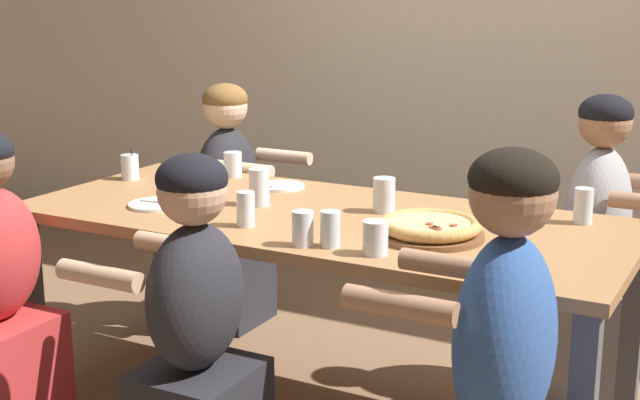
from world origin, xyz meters
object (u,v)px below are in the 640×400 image
Objects in this scene: diner_near_center at (197,352)px; drinking_glass_i at (583,208)px; empty_plate_b at (281,186)px; pizza_board_main at (430,228)px; empty_plate_a at (189,179)px; drinking_glass_d at (384,197)px; drinking_glass_a at (375,239)px; diner_far_right at (596,262)px; drinking_glass_f at (259,189)px; drinking_glass_e at (303,231)px; drinking_glass_b at (330,230)px; drinking_glass_g at (246,211)px; drinking_glass_c at (516,196)px; empty_plate_c at (158,204)px; diner_far_left at (229,214)px; cocktail_glass_blue at (130,168)px; drinking_glass_h at (233,166)px.

drinking_glass_i is at bearing -42.05° from diner_near_center.
pizza_board_main is at bearing -26.70° from empty_plate_b.
drinking_glass_d reaches higher than empty_plate_a.
drinking_glass_a is 1.16m from diner_far_right.
diner_far_right is (1.08, 0.67, -0.30)m from drinking_glass_f.
drinking_glass_e is 0.48m from diner_near_center.
drinking_glass_b is 0.96× the size of drinking_glass_g.
drinking_glass_c is at bearing 72.01° from pizza_board_main.
empty_plate_c is 0.82m from drinking_glass_d.
diner_far_right reaches higher than diner_far_left.
diner_far_right reaches higher than drinking_glass_g.
cocktail_glass_blue is (-0.39, 0.31, 0.04)m from empty_plate_c.
diner_near_center reaches higher than drinking_glass_e.
drinking_glass_d is 0.84m from drinking_glass_h.
drinking_glass_b is 1.08× the size of drinking_glass_h.
drinking_glass_g is (-0.33, -0.39, -0.00)m from drinking_glass_d.
pizza_board_main is at bearing -9.45° from cocktail_glass_blue.
drinking_glass_f is (-0.47, 0.35, 0.01)m from drinking_glass_b.
drinking_glass_i is (0.47, 0.65, 0.01)m from drinking_glass_a.
drinking_glass_c is at bearing 28.25° from drinking_glass_d.
diner_near_center reaches higher than empty_plate_a.
drinking_glass_e reaches higher than empty_plate_c.
diner_far_left is (-0.71, 0.94, -0.31)m from drinking_glass_g.
empty_plate_a is at bearing 22.51° from cocktail_glass_blue.
drinking_glass_d is 0.50m from drinking_glass_e.
drinking_glass_f is (0.48, -0.22, 0.05)m from empty_plate_a.
pizza_board_main is at bearing 40.85° from drinking_glass_e.
empty_plate_b is at bearing -179.42° from drinking_glass_i.
drinking_glass_a is 0.09× the size of diner_near_center.
drinking_glass_e is at bearing -31.25° from diner_near_center.
drinking_glass_d is at bearing 84.62° from drinking_glass_e.
drinking_glass_g is (-0.28, 0.11, 0.00)m from drinking_glass_e.
pizza_board_main is at bearing -133.76° from drinking_glass_i.
pizza_board_main is 0.26m from drinking_glass_a.
diner_far_right reaches higher than drinking_glass_e.
drinking_glass_d is at bearing 93.86° from drinking_glass_b.
drinking_glass_b is at bearing -40.74° from drinking_glass_h.
drinking_glass_d reaches higher than drinking_glass_b.
drinking_glass_f is at bearing 41.50° from diner_far_left.
empty_plate_a is 1.63× the size of cocktail_glass_blue.
drinking_glass_i is (1.46, -0.07, 0.01)m from drinking_glass_h.
drinking_glass_d is (0.92, -0.10, 0.05)m from empty_plate_a.
empty_plate_b is at bearing 131.11° from drinking_glass_b.
drinking_glass_b is (-0.23, -0.24, 0.02)m from pizza_board_main.
drinking_glass_c is (0.15, 0.45, 0.03)m from pizza_board_main.
drinking_glass_i reaches higher than drinking_glass_a.
drinking_glass_h is (-1.07, 0.48, 0.01)m from pizza_board_main.
drinking_glass_a is 0.74m from drinking_glass_c.
diner_far_left is at bearing 167.17° from drinking_glass_c.
cocktail_glass_blue is 0.64m from diner_far_left.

